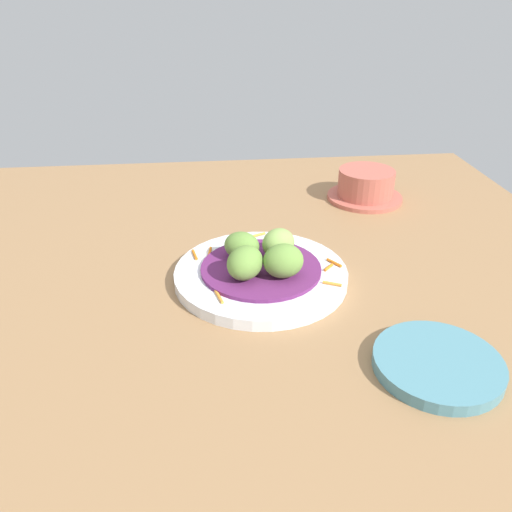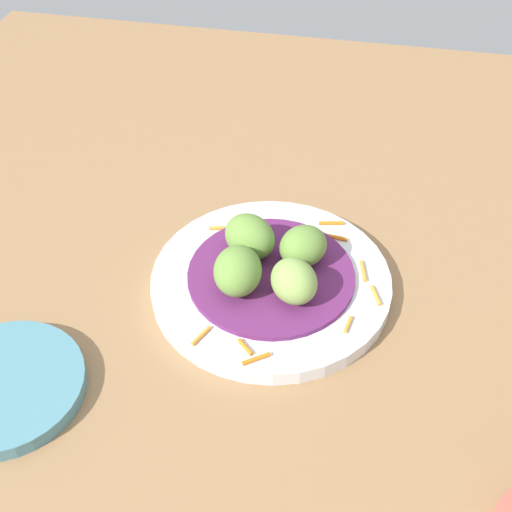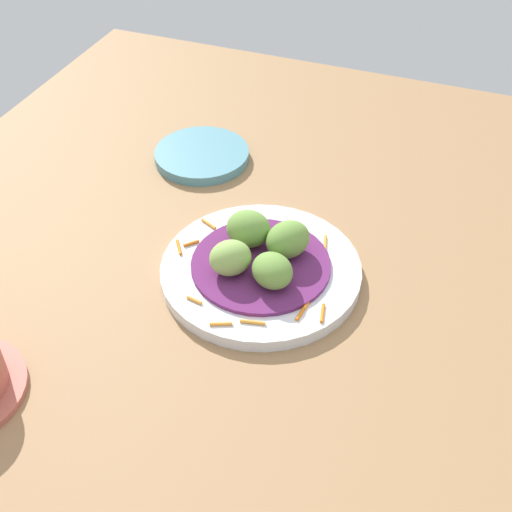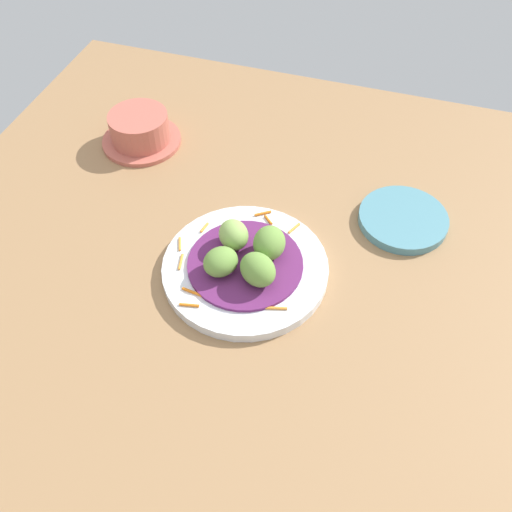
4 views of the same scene
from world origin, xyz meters
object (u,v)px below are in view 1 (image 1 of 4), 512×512
Objects in this scene: guac_scoop_center at (283,261)px; side_plate_small at (438,364)px; guac_scoop_left at (242,263)px; terracotta_bowl at (366,186)px; guac_scoop_right at (278,243)px; main_plate at (261,275)px; guac_scoop_back at (240,246)px.

guac_scoop_center is 0.39× the size of side_plate_small.
guac_scoop_left reaches higher than terracotta_bowl.
main_plate is at bearing -46.27° from guac_scoop_right.
guac_scoop_center reaches higher than guac_scoop_back.
guac_scoop_back is (-2.79, -2.67, 3.29)cm from main_plate.
guac_scoop_center is (0.12, 5.46, 0.07)cm from guac_scoop_left.
guac_scoop_center reaches higher than terracotta_bowl.
terracotta_bowl is (-24.52, 25.65, -1.44)cm from guac_scoop_back.
side_plate_small is at bearing -7.07° from terracotta_bowl.
side_plate_small is at bearing 39.66° from main_plate.
guac_scoop_center is at bearing -1.27° from guac_scoop_right.
guac_scoop_back is at bearing -136.27° from main_plate.
side_plate_small is at bearing 47.94° from guac_scoop_left.
guac_scoop_center is 7.73cm from guac_scoop_back.
terracotta_bowl is (-30.09, 20.31, -1.82)cm from guac_scoop_center.
guac_scoop_center is at bearing 43.73° from main_plate.
side_plate_small is at bearing 31.54° from guac_scoop_right.
terracotta_bowl reaches higher than main_plate.
guac_scoop_right is at bearing 133.73° from main_plate.
side_plate_small is (23.23, 14.26, -3.56)cm from guac_scoop_right.
guac_scoop_left is 5.47cm from guac_scoop_back.
side_plate_small is (23.35, 19.71, -3.37)cm from guac_scoop_back.
side_plate_small is (17.77, 14.38, -3.75)cm from guac_scoop_center.
guac_scoop_center is at bearing -34.02° from terracotta_bowl.
guac_scoop_left is 39.56cm from terracotta_bowl.
guac_scoop_right reaches higher than side_plate_small.
guac_scoop_left is (2.67, -2.79, 3.60)cm from main_plate.
guac_scoop_right is at bearing -39.33° from terracotta_bowl.
guac_scoop_right is at bearing 133.73° from guac_scoop_left.
guac_scoop_left is at bearing -40.68° from terracotta_bowl.
guac_scoop_center is at bearing -141.03° from side_plate_small.
side_plate_small is at bearing 38.97° from guac_scoop_center.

